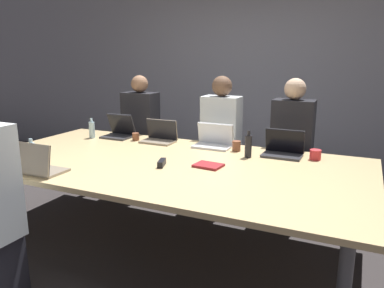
{
  "coord_description": "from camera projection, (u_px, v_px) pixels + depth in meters",
  "views": [
    {
      "loc": [
        1.47,
        -2.66,
        1.64
      ],
      "look_at": [
        0.19,
        0.1,
        0.91
      ],
      "focal_mm": 35.0,
      "sensor_mm": 36.0,
      "label": 1
    }
  ],
  "objects": [
    {
      "name": "ground_plane",
      "position": [
        168.0,
        244.0,
        3.33
      ],
      "size": [
        24.0,
        24.0,
        0.0
      ],
      "primitive_type": "plane",
      "color": "#383333"
    },
    {
      "name": "curtain_wall",
      "position": [
        251.0,
        73.0,
        5.17
      ],
      "size": [
        12.0,
        0.06,
        2.8
      ],
      "color": "#9999A3",
      "rests_on": "ground_plane"
    },
    {
      "name": "conference_table",
      "position": [
        167.0,
        167.0,
        3.16
      ],
      "size": [
        3.29,
        1.68,
        0.76
      ],
      "color": "#D6B77F",
      "rests_on": "ground_plane"
    },
    {
      "name": "laptop_far_left",
      "position": [
        120.0,
        130.0,
        4.08
      ],
      "size": [
        0.31,
        0.26,
        0.25
      ],
      "color": "#333338",
      "rests_on": "conference_table"
    },
    {
      "name": "person_far_left",
      "position": [
        141.0,
        137.0,
        4.48
      ],
      "size": [
        0.4,
        0.24,
        1.41
      ],
      "color": "#2D2D38",
      "rests_on": "ground_plane"
    },
    {
      "name": "bottle_far_left",
      "position": [
        92.0,
        130.0,
        4.03
      ],
      "size": [
        0.06,
        0.06,
        0.21
      ],
      "color": "#ADD1E0",
      "rests_on": "conference_table"
    },
    {
      "name": "laptop_far_midleft",
      "position": [
        160.0,
        136.0,
        3.85
      ],
      "size": [
        0.34,
        0.22,
        0.23
      ],
      "color": "gray",
      "rests_on": "conference_table"
    },
    {
      "name": "cup_far_midleft",
      "position": [
        136.0,
        137.0,
        3.93
      ],
      "size": [
        0.07,
        0.07,
        0.08
      ],
      "color": "brown",
      "rests_on": "conference_table"
    },
    {
      "name": "laptop_near_left",
      "position": [
        38.0,
        165.0,
        2.81
      ],
      "size": [
        0.34,
        0.24,
        0.25
      ],
      "rotation": [
        0.0,
        0.0,
        3.14
      ],
      "color": "gray",
      "rests_on": "conference_table"
    },
    {
      "name": "bottle_near_left",
      "position": [
        32.0,
        153.0,
        3.05
      ],
      "size": [
        0.07,
        0.07,
        0.22
      ],
      "color": "#ADD1E0",
      "rests_on": "conference_table"
    },
    {
      "name": "laptop_far_right",
      "position": [
        283.0,
        148.0,
        3.32
      ],
      "size": [
        0.35,
        0.23,
        0.23
      ],
      "color": "#333338",
      "rests_on": "conference_table"
    },
    {
      "name": "person_far_right",
      "position": [
        291.0,
        152.0,
        3.77
      ],
      "size": [
        0.4,
        0.24,
        1.42
      ],
      "color": "#2D2D38",
      "rests_on": "ground_plane"
    },
    {
      "name": "cup_far_right",
      "position": [
        315.0,
        155.0,
        3.2
      ],
      "size": [
        0.1,
        0.1,
        0.09
      ],
      "color": "red",
      "rests_on": "conference_table"
    },
    {
      "name": "bottle_far_right",
      "position": [
        248.0,
        146.0,
        3.26
      ],
      "size": [
        0.06,
        0.06,
        0.24
      ],
      "color": "black",
      "rests_on": "conference_table"
    },
    {
      "name": "laptop_far_center",
      "position": [
        214.0,
        140.0,
        3.65
      ],
      "size": [
        0.37,
        0.22,
        0.23
      ],
      "color": "silver",
      "rests_on": "conference_table"
    },
    {
      "name": "person_far_center",
      "position": [
        221.0,
        144.0,
        4.07
      ],
      "size": [
        0.4,
        0.24,
        1.43
      ],
      "color": "#2D2D38",
      "rests_on": "ground_plane"
    },
    {
      "name": "cup_far_center",
      "position": [
        236.0,
        146.0,
        3.49
      ],
      "size": [
        0.08,
        0.08,
        0.1
      ],
      "color": "brown",
      "rests_on": "conference_table"
    },
    {
      "name": "stapler",
      "position": [
        162.0,
        163.0,
        3.02
      ],
      "size": [
        0.09,
        0.16,
        0.05
      ],
      "rotation": [
        0.0,
        0.0,
        0.31
      ],
      "color": "black",
      "rests_on": "conference_table"
    },
    {
      "name": "notebook",
      "position": [
        208.0,
        165.0,
        3.01
      ],
      "size": [
        0.23,
        0.19,
        0.02
      ],
      "rotation": [
        0.0,
        0.0,
        -0.1
      ],
      "color": "maroon",
      "rests_on": "conference_table"
    }
  ]
}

